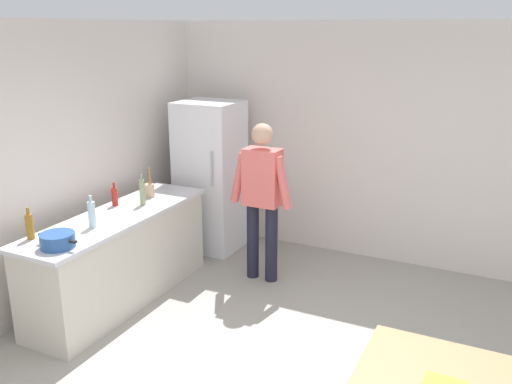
# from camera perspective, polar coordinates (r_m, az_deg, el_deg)

# --- Properties ---
(wall_back) EXTENTS (6.40, 0.12, 2.70)m
(wall_back) POSITION_cam_1_polar(r_m,az_deg,el_deg) (6.36, 12.98, 4.80)
(wall_back) COLOR silver
(wall_back) RESTS_ON ground_plane
(wall_left) EXTENTS (0.12, 5.60, 2.70)m
(wall_left) POSITION_cam_1_polar(r_m,az_deg,el_deg) (5.31, -23.81, 1.43)
(wall_left) COLOR silver
(wall_left) RESTS_ON ground_plane
(kitchen_counter) EXTENTS (0.64, 2.20, 0.90)m
(kitchen_counter) POSITION_cam_1_polar(r_m,az_deg,el_deg) (5.58, -13.98, -6.65)
(kitchen_counter) COLOR beige
(kitchen_counter) RESTS_ON ground_plane
(refrigerator) EXTENTS (0.70, 0.67, 1.80)m
(refrigerator) POSITION_cam_1_polar(r_m,az_deg,el_deg) (6.61, -4.76, 1.62)
(refrigerator) COLOR white
(refrigerator) RESTS_ON ground_plane
(person) EXTENTS (0.70, 0.22, 1.70)m
(person) POSITION_cam_1_polar(r_m,az_deg,el_deg) (5.69, 0.63, -0.03)
(person) COLOR #1E1E2D
(person) RESTS_ON ground_plane
(cooking_pot) EXTENTS (0.40, 0.28, 0.12)m
(cooking_pot) POSITION_cam_1_polar(r_m,az_deg,el_deg) (4.76, -19.96, -4.75)
(cooking_pot) COLOR #285193
(cooking_pot) RESTS_ON kitchen_counter
(utensil_jar) EXTENTS (0.11, 0.11, 0.32)m
(utensil_jar) POSITION_cam_1_polar(r_m,az_deg,el_deg) (5.88, -11.06, 0.23)
(utensil_jar) COLOR tan
(utensil_jar) RESTS_ON kitchen_counter
(bottle_oil_amber) EXTENTS (0.06, 0.06, 0.28)m
(bottle_oil_amber) POSITION_cam_1_polar(r_m,az_deg,el_deg) (5.01, -22.50, -3.29)
(bottle_oil_amber) COLOR #996619
(bottle_oil_amber) RESTS_ON kitchen_counter
(bottle_water_clear) EXTENTS (0.07, 0.07, 0.30)m
(bottle_water_clear) POSITION_cam_1_polar(r_m,az_deg,el_deg) (5.10, -16.73, -2.22)
(bottle_water_clear) COLOR silver
(bottle_water_clear) RESTS_ON kitchen_counter
(bottle_vinegar_tall) EXTENTS (0.06, 0.06, 0.32)m
(bottle_vinegar_tall) POSITION_cam_1_polar(r_m,az_deg,el_deg) (5.62, -11.76, 0.01)
(bottle_vinegar_tall) COLOR gray
(bottle_vinegar_tall) RESTS_ON kitchen_counter
(bottle_sauce_red) EXTENTS (0.06, 0.06, 0.24)m
(bottle_sauce_red) POSITION_cam_1_polar(r_m,az_deg,el_deg) (5.67, -14.50, -0.45)
(bottle_sauce_red) COLOR #B22319
(bottle_sauce_red) RESTS_ON kitchen_counter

